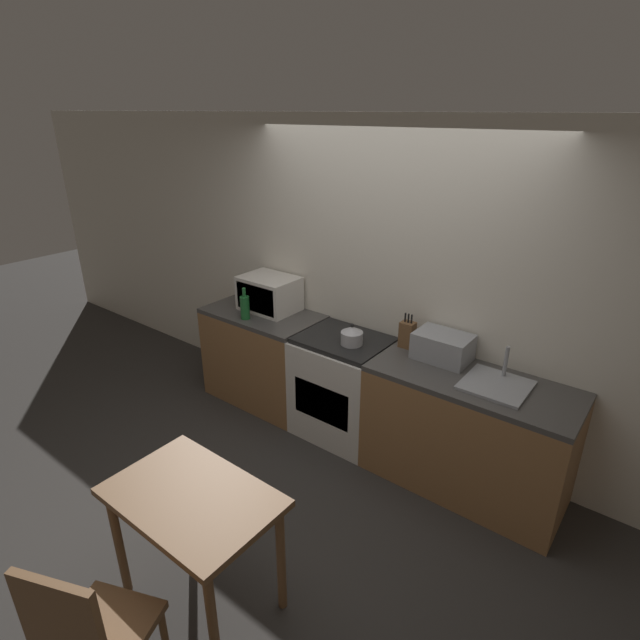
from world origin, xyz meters
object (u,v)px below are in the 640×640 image
at_px(stove_range, 343,387).
at_px(microwave, 269,293).
at_px(kettle, 352,335).
at_px(toaster_oven, 442,347).
at_px(dining_chair, 88,635).
at_px(bottle, 245,307).
at_px(dining_table, 193,511).

relative_size(stove_range, microwave, 1.76).
height_order(kettle, toaster_oven, toaster_oven).
distance_m(stove_range, dining_chair, 2.53).
bearing_deg(microwave, bottle, -93.66).
distance_m(bottle, toaster_oven, 1.75).
relative_size(microwave, toaster_oven, 1.27).
distance_m(microwave, toaster_oven, 1.70).
xyz_separation_m(kettle, dining_chair, (0.32, -2.44, -0.43)).
bearing_deg(microwave, kettle, -8.18).
distance_m(dining_table, dining_chair, 0.69).
distance_m(kettle, toaster_oven, 0.70).
xyz_separation_m(stove_range, dining_table, (0.31, -1.82, 0.20)).
bearing_deg(bottle, dining_table, -52.58).
relative_size(bottle, toaster_oven, 0.71).
distance_m(kettle, microwave, 1.04).
bearing_deg(dining_chair, bottle, 98.86).
relative_size(stove_range, kettle, 5.07).
bearing_deg(dining_table, kettle, 96.44).
distance_m(kettle, dining_table, 1.81).
bearing_deg(stove_range, bottle, -168.05).
distance_m(kettle, bottle, 1.05).
relative_size(toaster_oven, dining_table, 0.44).
relative_size(stove_range, dining_table, 0.99).
bearing_deg(microwave, dining_table, -57.47).
bearing_deg(bottle, dining_chair, -59.31).
distance_m(toaster_oven, dining_chair, 2.70).
relative_size(toaster_oven, dining_chair, 0.41).
relative_size(kettle, dining_table, 0.19).
xyz_separation_m(stove_range, kettle, (0.11, -0.05, 0.53)).
xyz_separation_m(kettle, dining_table, (0.20, -1.77, -0.33)).
xyz_separation_m(stove_range, bottle, (-0.93, -0.20, 0.56)).
height_order(microwave, dining_chair, microwave).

